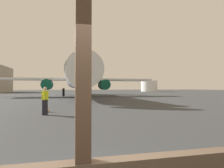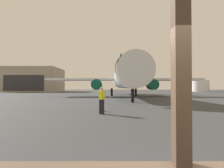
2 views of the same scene
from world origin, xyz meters
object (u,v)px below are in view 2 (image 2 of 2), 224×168
at_px(airplane, 124,78).
at_px(distant_hangar, 33,80).
at_px(ground_crew_worker, 101,100).
at_px(traffic_cone, 102,107).
at_px(fuel_storage_tank, 199,86).

relative_size(airplane, distant_hangar, 1.67).
distance_m(airplane, ground_crew_worker, 23.90).
relative_size(traffic_cone, fuel_storage_tank, 0.09).
bearing_deg(fuel_storage_tank, traffic_cone, -119.65).
relative_size(airplane, fuel_storage_tank, 5.05).
height_order(airplane, ground_crew_worker, airplane).
distance_m(distant_hangar, fuel_storage_tank, 68.53).
bearing_deg(distant_hangar, traffic_cone, -64.11).
height_order(traffic_cone, fuel_storage_tank, fuel_storage_tank).
bearing_deg(airplane, fuel_storage_tank, 51.48).
xyz_separation_m(ground_crew_worker, distant_hangar, (-31.95, 67.13, 3.95)).
bearing_deg(ground_crew_worker, fuel_storage_tank, 60.92).
relative_size(ground_crew_worker, fuel_storage_tank, 0.24).
bearing_deg(traffic_cone, fuel_storage_tank, 60.35).
xyz_separation_m(traffic_cone, fuel_storage_tank, (36.57, 64.24, 2.03)).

